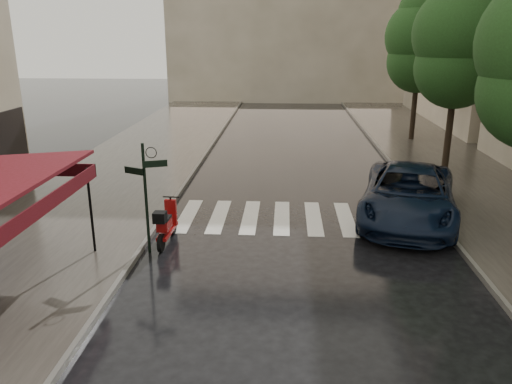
# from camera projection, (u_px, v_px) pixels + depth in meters

# --- Properties ---
(ground) EXTENTS (120.00, 120.00, 0.00)m
(ground) POSITION_uv_depth(u_px,v_px,m) (168.00, 310.00, 10.96)
(ground) COLOR black
(ground) RESTS_ON ground
(sidewalk_near) EXTENTS (6.00, 60.00, 0.12)m
(sidewalk_near) POSITION_uv_depth(u_px,v_px,m) (130.00, 167.00, 22.62)
(sidewalk_near) COLOR #38332D
(sidewalk_near) RESTS_ON ground
(sidewalk_far) EXTENTS (5.50, 60.00, 0.12)m
(sidewalk_far) POSITION_uv_depth(u_px,v_px,m) (462.00, 172.00, 21.79)
(sidewalk_far) COLOR #38332D
(sidewalk_far) RESTS_ON ground
(curb_near) EXTENTS (0.12, 60.00, 0.16)m
(curb_near) POSITION_uv_depth(u_px,v_px,m) (197.00, 168.00, 22.45)
(curb_near) COLOR #595651
(curb_near) RESTS_ON ground
(curb_far) EXTENTS (0.12, 60.00, 0.16)m
(curb_far) POSITION_uv_depth(u_px,v_px,m) (397.00, 171.00, 21.95)
(curb_far) COLOR #595651
(curb_far) RESTS_ON ground
(crosswalk) EXTENTS (7.85, 3.20, 0.01)m
(crosswalk) POSITION_uv_depth(u_px,v_px,m) (298.00, 218.00, 16.51)
(crosswalk) COLOR silver
(crosswalk) RESTS_ON ground
(signpost) EXTENTS (1.17, 0.29, 3.10)m
(signpost) POSITION_uv_depth(u_px,v_px,m) (146.00, 190.00, 13.34)
(signpost) COLOR black
(signpost) RESTS_ON ground
(tree_mid) EXTENTS (3.80, 3.80, 8.34)m
(tree_mid) POSITION_uv_depth(u_px,v_px,m) (460.00, 40.00, 20.17)
(tree_mid) COLOR black
(tree_mid) RESTS_ON sidewalk_far
(tree_far) EXTENTS (3.80, 3.80, 8.16)m
(tree_far) POSITION_uv_depth(u_px,v_px,m) (420.00, 41.00, 26.87)
(tree_far) COLOR black
(tree_far) RESTS_ON sidewalk_far
(scooter) EXTENTS (0.49, 1.84, 1.21)m
(scooter) POSITION_uv_depth(u_px,v_px,m) (166.00, 225.00, 14.35)
(scooter) COLOR black
(scooter) RESTS_ON ground
(parked_car) EXTENTS (4.28, 6.70, 1.72)m
(parked_car) POSITION_uv_depth(u_px,v_px,m) (409.00, 194.00, 16.12)
(parked_car) COLOR black
(parked_car) RESTS_ON ground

